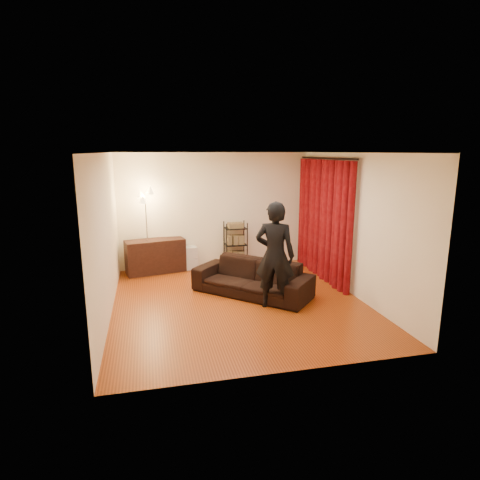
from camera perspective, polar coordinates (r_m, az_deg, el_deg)
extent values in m
plane|color=#9C4413|center=(7.51, -0.23, -8.75)|extent=(5.00, 5.00, 0.00)
plane|color=white|center=(7.00, -0.25, 12.32)|extent=(5.00, 5.00, 0.00)
plane|color=#F9EDCE|center=(9.55, -3.56, 4.23)|extent=(5.00, 0.00, 5.00)
plane|color=#F9EDCE|center=(4.80, 6.38, -4.23)|extent=(5.00, 0.00, 5.00)
plane|color=#F9EDCE|center=(7.00, -18.51, 0.54)|extent=(0.00, 5.00, 5.00)
plane|color=#F9EDCE|center=(7.93, 15.83, 2.06)|extent=(0.00, 5.00, 5.00)
cylinder|color=black|center=(8.77, 12.17, 11.31)|extent=(0.04, 2.65, 0.04)
imported|color=black|center=(7.77, 1.72, -5.41)|extent=(2.26, 2.21, 0.66)
imported|color=black|center=(7.01, 4.98, -2.20)|extent=(0.83, 0.73, 1.90)
cube|color=#321912|center=(9.35, -11.93, -2.25)|extent=(1.39, 0.76, 0.77)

